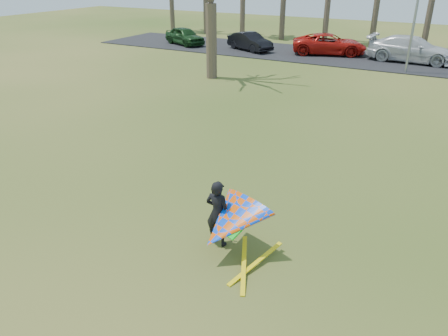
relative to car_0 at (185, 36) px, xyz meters
The scene contains 7 objects.
ground 28.81m from the car_0, 56.50° to the right, with size 100.00×100.00×0.00m, color #20480F.
parking_strip 15.95m from the car_0, ahead, with size 46.00×7.00×0.06m, color black.
car_0 is the anchor object (origin of this frame).
car_1 5.99m from the car_0, ahead, with size 1.43×4.09×1.35m, color black.
car_2 12.01m from the car_0, ahead, with size 2.49×5.39×1.50m, color #B5150E.
car_3 17.75m from the car_0, ahead, with size 2.39×5.88×1.71m, color silver.
kite_flyer 29.52m from the car_0, 54.54° to the right, with size 2.13×2.39×2.02m.
Camera 1 is at (5.22, -7.48, 6.14)m, focal length 35.00 mm.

